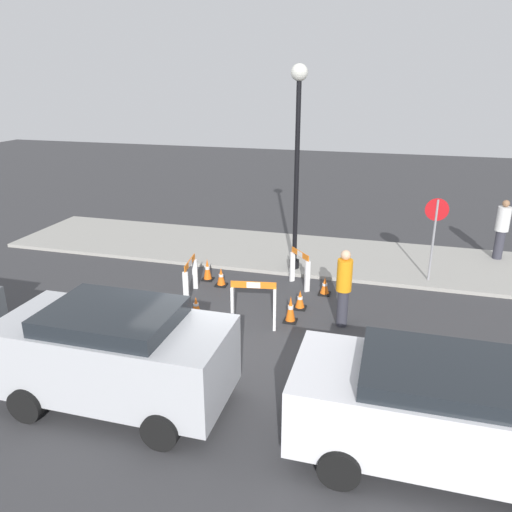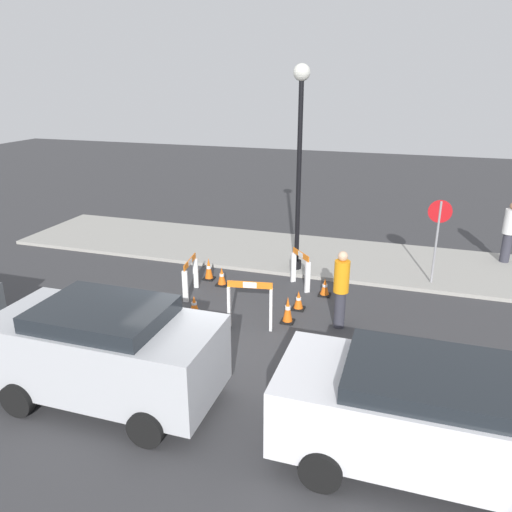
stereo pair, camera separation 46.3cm
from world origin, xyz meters
TOP-DOWN VIEW (x-y plane):
  - ground_plane at (0.00, 0.00)m, footprint 60.00×60.00m
  - sidewalk_slab at (0.00, 6.33)m, footprint 18.00×3.66m
  - streetlamp_post at (0.59, 4.94)m, footprint 0.44×0.44m
  - stop_sign at (4.30, 5.02)m, footprint 0.60×0.06m
  - barricade_0 at (0.42, 1.22)m, footprint 1.01×0.30m
  - barricade_1 at (0.95, 3.88)m, footprint 0.66×0.72m
  - barricade_2 at (-1.62, 2.53)m, footprint 0.27×0.98m
  - traffic_cone_0 at (1.22, 2.53)m, footprint 0.30×0.30m
  - traffic_cone_1 at (1.14, 1.78)m, footprint 0.30×0.30m
  - traffic_cone_2 at (-1.08, 1.53)m, footprint 0.30×0.30m
  - traffic_cone_3 at (-1.09, 3.35)m, footprint 0.30×0.30m
  - traffic_cone_4 at (-1.59, 3.63)m, footprint 0.30×0.30m
  - traffic_cone_5 at (1.68, 3.52)m, footprint 0.30×0.30m
  - person_worker at (2.30, 1.92)m, footprint 0.43×0.43m
  - person_pedestrian at (6.40, 7.39)m, footprint 0.51×0.51m
  - parked_car_1 at (-1.08, -1.96)m, footprint 3.85×1.92m
  - parked_car_2 at (4.12, -1.96)m, footprint 4.27×2.01m

SIDE VIEW (x-z plane):
  - ground_plane at x=0.00m, z-range 0.00..0.00m
  - sidewalk_slab at x=0.00m, z-range 0.00..0.10m
  - traffic_cone_2 at x=-1.08m, z-range -0.01..0.45m
  - traffic_cone_5 at x=1.68m, z-range -0.01..0.46m
  - traffic_cone_0 at x=1.22m, z-range -0.01..0.47m
  - traffic_cone_3 at x=-1.09m, z-range -0.01..0.50m
  - traffic_cone_4 at x=-1.59m, z-range -0.01..0.61m
  - traffic_cone_1 at x=1.14m, z-range -0.01..0.63m
  - barricade_1 at x=0.95m, z-range 0.04..1.04m
  - barricade_2 at x=-1.62m, z-range 0.05..1.03m
  - barricade_0 at x=0.42m, z-range 0.06..1.20m
  - parked_car_2 at x=4.12m, z-range 0.11..1.72m
  - person_worker at x=2.30m, z-range 0.08..1.89m
  - parked_car_1 at x=-1.08m, z-range 0.11..1.89m
  - person_pedestrian at x=6.40m, z-range 0.17..1.98m
  - stop_sign at x=4.30m, z-range 0.49..2.76m
  - streetlamp_post at x=0.59m, z-range 0.88..6.43m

